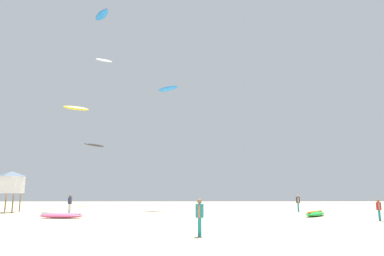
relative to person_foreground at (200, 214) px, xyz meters
The scene contains 13 objects.
ground_plane 3.97m from the person_foreground, 92.90° to the right, with size 120.00×120.00×0.00m, color beige.
person_foreground is the anchor object (origin of this frame).
person_midground 22.19m from the person_foreground, 124.03° to the left, with size 0.44×0.44×1.73m.
person_left 15.83m from the person_foreground, 32.77° to the left, with size 0.35×0.48×1.54m.
person_right 22.99m from the person_foreground, 61.23° to the left, with size 0.40×0.57×1.75m.
kite_grounded_near 16.70m from the person_foreground, 51.96° to the left, with size 3.15×3.63×0.47m.
kite_grounded_mid 15.37m from the person_foreground, 133.58° to the left, with size 3.49×1.07×0.41m.
lifeguard_tower 26.97m from the person_foreground, 134.55° to the left, with size 2.30×2.30×4.15m.
kite_aloft_0 40.58m from the person_foreground, 112.37° to the left, with size 2.55×1.79×0.64m.
kite_aloft_1 39.08m from the person_foreground, 117.75° to the left, with size 3.76×2.79×0.93m.
kite_aloft_2 38.85m from the person_foreground, 112.98° to the left, with size 2.97×4.09×0.56m.
kite_aloft_3 29.19m from the person_foreground, 97.15° to the left, with size 3.18×2.90×0.50m.
kite_aloft_4 38.81m from the person_foreground, 114.96° to the left, with size 3.04×3.49×0.73m.
Camera 1 is at (-0.34, -13.09, 2.10)m, focal length 32.21 mm.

